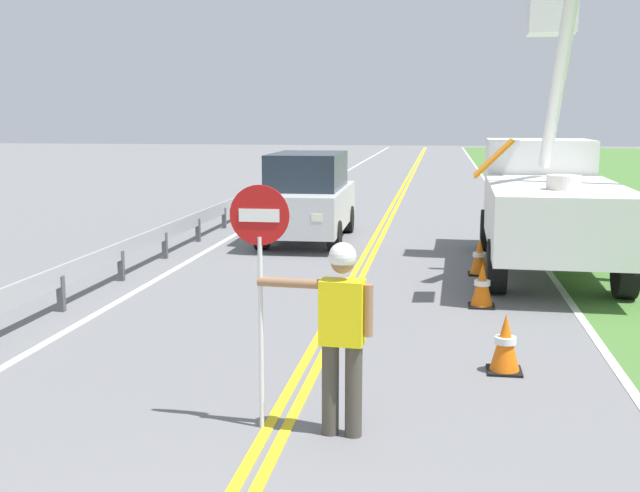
{
  "coord_description": "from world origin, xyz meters",
  "views": [
    {
      "loc": [
        1.48,
        -2.83,
        2.94
      ],
      "look_at": [
        -0.12,
        7.53,
        1.2
      ],
      "focal_mm": 43.68,
      "sensor_mm": 36.0,
      "label": 1
    }
  ],
  "objects": [
    {
      "name": "edge_line_right",
      "position": [
        3.6,
        20.0,
        0.01
      ],
      "size": [
        0.12,
        110.0,
        0.01
      ],
      "primitive_type": "cube",
      "color": "silver",
      "rests_on": "ground"
    },
    {
      "name": "traffic_cone_lead",
      "position": [
        2.28,
        6.12,
        0.34
      ],
      "size": [
        0.4,
        0.4,
        0.7
      ],
      "color": "orange",
      "rests_on": "ground"
    },
    {
      "name": "stop_sign_paddle",
      "position": [
        -0.15,
        4.09,
        1.71
      ],
      "size": [
        0.56,
        0.04,
        2.33
      ],
      "color": "silver",
      "rests_on": "ground"
    },
    {
      "name": "edge_line_left",
      "position": [
        -3.6,
        20.0,
        0.01
      ],
      "size": [
        0.12,
        110.0,
        0.01
      ],
      "primitive_type": "cube",
      "color": "silver",
      "rests_on": "ground"
    },
    {
      "name": "traffic_cone_mid",
      "position": [
        2.17,
        9.3,
        0.34
      ],
      "size": [
        0.4,
        0.4,
        0.7
      ],
      "color": "orange",
      "rests_on": "ground"
    },
    {
      "name": "oncoming_suv_nearest",
      "position": [
        -1.64,
        15.49,
        1.06
      ],
      "size": [
        1.97,
        4.63,
        2.1
      ],
      "color": "silver",
      "rests_on": "ground"
    },
    {
      "name": "centerline_yellow_right",
      "position": [
        0.09,
        20.0,
        0.01
      ],
      "size": [
        0.11,
        110.0,
        0.01
      ],
      "primitive_type": "cube",
      "color": "yellow",
      "rests_on": "ground"
    },
    {
      "name": "flagger_worker",
      "position": [
        0.62,
        4.03,
        1.05
      ],
      "size": [
        1.09,
        0.27,
        1.83
      ],
      "color": "#474238",
      "rests_on": "ground"
    },
    {
      "name": "guardrail_left_shoulder",
      "position": [
        -4.2,
        16.03,
        0.52
      ],
      "size": [
        0.1,
        32.0,
        0.71
      ],
      "color": "#9EA0A3",
      "rests_on": "ground"
    },
    {
      "name": "traffic_cone_tail",
      "position": [
        2.25,
        11.86,
        0.34
      ],
      "size": [
        0.4,
        0.4,
        0.7
      ],
      "color": "orange",
      "rests_on": "ground"
    },
    {
      "name": "utility_bucket_truck",
      "position": [
        3.55,
        12.84,
        1.41
      ],
      "size": [
        2.81,
        6.86,
        5.34
      ],
      "color": "white",
      "rests_on": "ground"
    },
    {
      "name": "centerline_yellow_left",
      "position": [
        -0.09,
        20.0,
        0.01
      ],
      "size": [
        0.11,
        110.0,
        0.01
      ],
      "primitive_type": "cube",
      "color": "yellow",
      "rests_on": "ground"
    }
  ]
}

